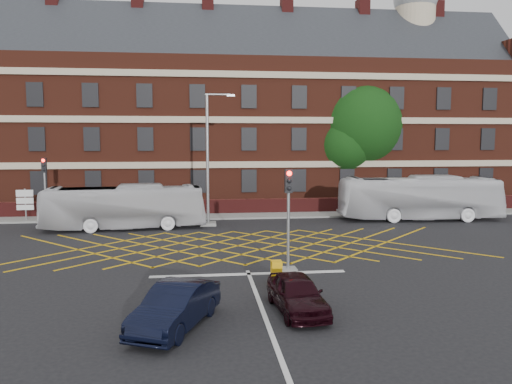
{
  "coord_description": "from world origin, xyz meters",
  "views": [
    {
      "loc": [
        -2.0,
        -23.28,
        5.48
      ],
      "look_at": [
        0.88,
        1.5,
        2.84
      ],
      "focal_mm": 35.0,
      "sensor_mm": 36.0,
      "label": 1
    }
  ],
  "objects": [
    {
      "name": "bus_left",
      "position": [
        -6.52,
        7.7,
        1.36
      ],
      "size": [
        9.93,
        3.03,
        2.73
      ],
      "primitive_type": "imported",
      "rotation": [
        0.0,
        0.0,
        1.65
      ],
      "color": "silver",
      "rests_on": "ground"
    },
    {
      "name": "victorian_building",
      "position": [
        0.25,
        22.0,
        7.84
      ],
      "size": [
        51.0,
        12.17,
        20.4
      ],
      "color": "#512014",
      "rests_on": "ground"
    },
    {
      "name": "deciduous_tree",
      "position": [
        11.53,
        18.06,
        6.2
      ],
      "size": [
        7.63,
        7.42,
        10.43
      ],
      "color": "black",
      "rests_on": "ground"
    },
    {
      "name": "car_navy",
      "position": [
        -2.7,
        -9.03,
        0.64
      ],
      "size": [
        2.76,
        4.11,
        1.28
      ],
      "primitive_type": "imported",
      "rotation": [
        0.0,
        0.0,
        -0.4
      ],
      "color": "black",
      "rests_on": "ground"
    },
    {
      "name": "traffic_light_far",
      "position": [
        -11.97,
        10.52,
        1.76
      ],
      "size": [
        0.7,
        0.7,
        4.27
      ],
      "color": "slate",
      "rests_on": "ground"
    },
    {
      "name": "bus_right",
      "position": [
        12.95,
        8.93,
        1.51
      ],
      "size": [
        11.02,
        3.31,
        3.03
      ],
      "primitive_type": "imported",
      "rotation": [
        0.0,
        0.0,
        1.5
      ],
      "color": "silver",
      "rests_on": "ground"
    },
    {
      "name": "traffic_light_near",
      "position": [
        1.63,
        -3.47,
        1.76
      ],
      "size": [
        0.7,
        0.7,
        4.27
      ],
      "color": "slate",
      "rests_on": "ground"
    },
    {
      "name": "box_junction_hatching",
      "position": [
        0.0,
        2.0,
        0.01
      ],
      "size": [
        8.22,
        8.22,
        0.02
      ],
      "primitive_type": "cube",
      "rotation": [
        0.0,
        0.0,
        0.79
      ],
      "color": "#CC990C",
      "rests_on": "ground"
    },
    {
      "name": "direction_signs",
      "position": [
        -13.54,
        11.36,
        1.38
      ],
      "size": [
        1.1,
        0.16,
        2.2
      ],
      "color": "gray",
      "rests_on": "ground"
    },
    {
      "name": "utility_cabinet",
      "position": [
        0.9,
        -5.02,
        0.45
      ],
      "size": [
        0.4,
        0.41,
        0.9
      ],
      "primitive_type": "cube",
      "color": "#E7A70D",
      "rests_on": "ground"
    },
    {
      "name": "centre_line",
      "position": [
        0.0,
        -10.0,
        0.01
      ],
      "size": [
        0.15,
        14.0,
        0.02
      ],
      "primitive_type": "cube",
      "color": "silver",
      "rests_on": "ground"
    },
    {
      "name": "car_maroon",
      "position": [
        1.08,
        -8.1,
        0.6
      ],
      "size": [
        1.72,
        3.62,
        1.2
      ],
      "primitive_type": "imported",
      "rotation": [
        0.0,
        0.0,
        0.09
      ],
      "color": "black",
      "rests_on": "ground"
    },
    {
      "name": "stop_line",
      "position": [
        0.0,
        -3.5,
        0.01
      ],
      "size": [
        8.0,
        0.3,
        0.02
      ],
      "primitive_type": "cube",
      "color": "silver",
      "rests_on": "ground"
    },
    {
      "name": "boundary_wall",
      "position": [
        0.0,
        13.0,
        0.55
      ],
      "size": [
        56.0,
        0.5,
        1.1
      ],
      "primitive_type": "cube",
      "color": "#4E1514",
      "rests_on": "ground"
    },
    {
      "name": "street_lamp",
      "position": [
        -1.34,
        8.38,
        2.82
      ],
      "size": [
        2.25,
        1.0,
        8.33
      ],
      "color": "slate",
      "rests_on": "ground"
    },
    {
      "name": "ground",
      "position": [
        0.0,
        0.0,
        0.0
      ],
      "size": [
        120.0,
        120.0,
        0.0
      ],
      "primitive_type": "plane",
      "color": "black",
      "rests_on": "ground"
    },
    {
      "name": "far_pavement",
      "position": [
        0.0,
        12.0,
        0.06
      ],
      "size": [
        60.0,
        3.0,
        0.12
      ],
      "primitive_type": "cube",
      "color": "slate",
      "rests_on": "ground"
    }
  ]
}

